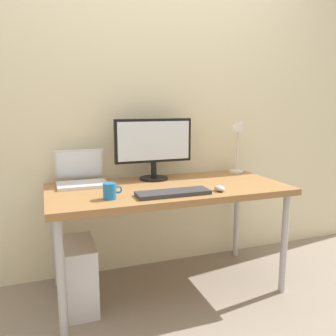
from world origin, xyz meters
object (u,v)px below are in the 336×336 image
Objects in this scene: mouse at (220,188)px; desk at (168,195)px; keyboard at (173,193)px; computer_tower at (80,275)px; monitor at (154,145)px; coffee_mug at (110,191)px; desk_lamp at (240,133)px; laptop at (81,176)px.

desk is at bearing 137.26° from mouse.
keyboard is (-0.05, -0.22, 0.07)m from desk.
computer_tower is (-0.54, 0.19, -0.52)m from keyboard.
monitor is at bearing 96.06° from desk.
monitor is 0.60m from coffee_mug.
desk_lamp is 1.19m from coffee_mug.
mouse is (0.30, -0.01, 0.01)m from keyboard.
mouse is 1.01m from computer_tower.
monitor is 0.98m from computer_tower.
laptop is 0.76× the size of computer_tower.
computer_tower is at bearing -176.87° from desk.
desk is 0.59m from laptop.
monitor reaches higher than mouse.
desk_lamp is (1.19, -0.02, 0.25)m from laptop.
laptop is (-0.53, 0.25, 0.12)m from desk.
mouse is at bearing -42.74° from desk.
mouse is (0.28, -0.46, -0.23)m from monitor.
coffee_mug is 0.60m from computer_tower.
desk is 0.38m from monitor.
mouse is at bearing -131.74° from desk_lamp.
coffee_mug reaches higher than desk.
computer_tower is at bearing 166.49° from mouse.
monitor is at bearing 120.92° from mouse.
laptop is at bearing 154.75° from desk.
laptop reaches higher than computer_tower.
computer_tower is at bearing 160.65° from keyboard.
coffee_mug reaches higher than keyboard.
keyboard is at bearing 177.64° from mouse.
laptop is 0.73× the size of keyboard.
laptop is at bearing 148.26° from mouse.
monitor is 1.25× the size of desk_lamp.
desk reaches higher than computer_tower.
coffee_mug is at bearing -133.28° from monitor.
monitor is at bearing 24.92° from computer_tower.
desk is at bearing 3.13° from computer_tower.
monitor reaches higher than desk.
laptop is 1.22m from desk_lamp.
monitor is 0.51m from keyboard.
monitor reaches higher than computer_tower.
desk is at bearing 77.97° from keyboard.
desk is 0.74m from computer_tower.
desk_lamp is 1.52m from computer_tower.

